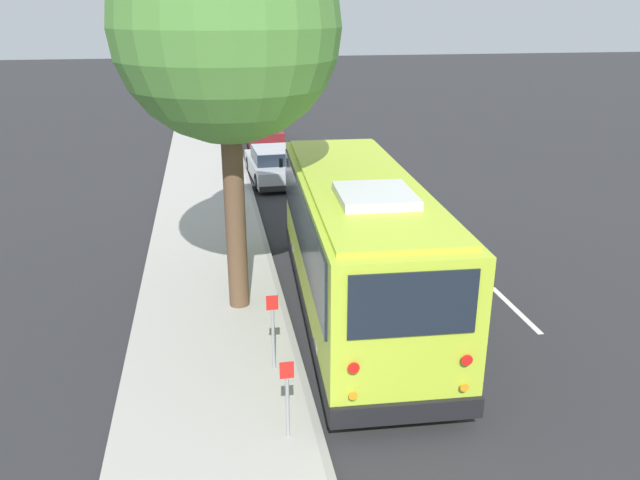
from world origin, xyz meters
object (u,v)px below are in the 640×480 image
object	(u,v)px
sign_post_far	(273,331)
fire_hydrant	(239,200)
parked_sedan_navy	(240,97)
shuttle_bus	(358,239)
parked_sedan_maroon	(262,131)
sign_post_near	(287,399)
street_tree	(225,11)
parked_sedan_black	(249,111)
parked_sedan_silver	(272,165)
parked_sedan_white	(240,86)

from	to	relation	value
sign_post_far	fire_hydrant	bearing A→B (deg)	0.39
parked_sedan_navy	shuttle_bus	bearing A→B (deg)	179.79
parked_sedan_maroon	sign_post_near	xyz separation A→B (m)	(-23.72, 1.77, 0.22)
parked_sedan_maroon	street_tree	bearing A→B (deg)	171.73
parked_sedan_maroon	parked_sedan_navy	distance (m)	13.56
parked_sedan_black	sign_post_near	xyz separation A→B (m)	(-30.41, 1.62, 0.22)
parked_sedan_silver	fire_hydrant	distance (m)	4.68
parked_sedan_silver	street_tree	distance (m)	12.80
parked_sedan_silver	sign_post_far	world-z (taller)	sign_post_far
street_tree	sign_post_near	bearing A→B (deg)	-174.46
parked_sedan_navy	fire_hydrant	world-z (taller)	parked_sedan_navy
parked_sedan_black	sign_post_far	bearing A→B (deg)	176.63
shuttle_bus	parked_sedan_maroon	world-z (taller)	shuttle_bus
parked_sedan_maroon	street_tree	world-z (taller)	street_tree
street_tree	sign_post_near	size ratio (longest dim) A/B	6.66
shuttle_bus	parked_sedan_navy	world-z (taller)	shuttle_bus
sign_post_near	fire_hydrant	size ratio (longest dim) A/B	1.66
parked_sedan_maroon	sign_post_near	distance (m)	23.79
street_tree	shuttle_bus	bearing A→B (deg)	-105.21
parked_sedan_white	sign_post_far	world-z (taller)	sign_post_far
parked_sedan_navy	fire_hydrant	xyz separation A→B (m)	(-25.49, 1.50, -0.04)
shuttle_bus	parked_sedan_white	xyz separation A→B (m)	(39.24, 0.30, -1.17)
parked_sedan_navy	parked_sedan_silver	bearing A→B (deg)	178.79
parked_sedan_maroon	fire_hydrant	distance (m)	12.07
parked_sedan_white	fire_hydrant	xyz separation A→B (m)	(-31.71, 1.89, -0.05)
parked_sedan_silver	fire_hydrant	world-z (taller)	parked_sedan_silver
shuttle_bus	street_tree	world-z (taller)	street_tree
fire_hydrant	sign_post_near	bearing A→B (deg)	-179.68
parked_sedan_black	street_tree	bearing A→B (deg)	175.18
shuttle_bus	parked_sedan_silver	distance (m)	12.00
sign_post_near	parked_sedan_white	bearing A→B (deg)	-2.40
shuttle_bus	parked_sedan_white	distance (m)	39.26
shuttle_bus	parked_sedan_black	xyz separation A→B (m)	(26.15, 0.50, -1.15)
sign_post_far	fire_hydrant	xyz separation A→B (m)	(9.75, 0.07, -0.37)
parked_sedan_maroon	parked_sedan_black	xyz separation A→B (m)	(6.69, 0.14, 0.00)
sign_post_near	parked_sedan_black	bearing A→B (deg)	-3.06
parked_sedan_silver	parked_sedan_white	distance (m)	27.31
parked_sedan_silver	fire_hydrant	xyz separation A→B (m)	(-4.41, 1.57, -0.06)
shuttle_bus	sign_post_near	distance (m)	4.85
parked_sedan_black	parked_sedan_silver	bearing A→B (deg)	179.43
parked_sedan_silver	parked_sedan_maroon	bearing A→B (deg)	-4.63
parked_sedan_maroon	fire_hydrant	bearing A→B (deg)	169.83
parked_sedan_black	sign_post_near	world-z (taller)	sign_post_near
street_tree	sign_post_far	distance (m)	6.28
parked_sedan_white	fire_hydrant	bearing A→B (deg)	173.67
fire_hydrant	street_tree	bearing A→B (deg)	176.51
parked_sedan_navy	sign_post_near	world-z (taller)	sign_post_near
parked_sedan_silver	sign_post_far	xyz separation A→B (m)	(-14.16, 1.50, 0.31)
shuttle_bus	sign_post_near	bearing A→B (deg)	156.56
parked_sedan_silver	sign_post_far	distance (m)	14.24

